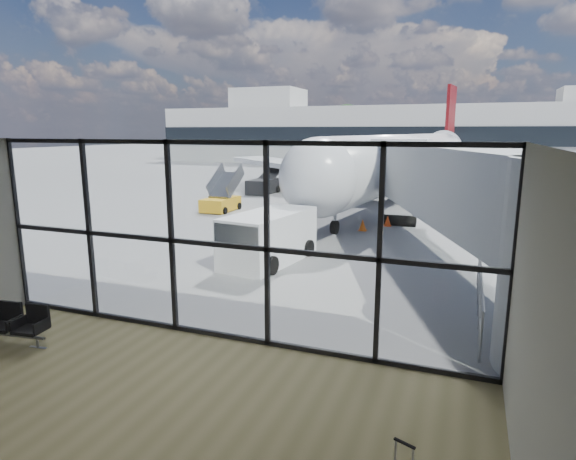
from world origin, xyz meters
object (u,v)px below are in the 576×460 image
Objects in this scene: seating_row at (7,321)px; service_van at (267,237)px; belt_loader at (264,185)px; mobile_stairs at (221,202)px; airliner at (409,160)px.

service_van reaches higher than seating_row.
belt_loader is (-5.09, 26.05, 0.13)m from seating_row.
service_van is 1.41× the size of mobile_stairs.
service_van is (2.81, 8.26, 0.43)m from seating_row.
airliner is 10.97× the size of mobile_stairs.
seating_row is 26.54m from belt_loader.
airliner is 13.49m from mobile_stairs.
mobile_stairs is at bearing -129.56° from airliner.
mobile_stairs reaches higher than belt_loader.
airliner reaches higher than service_van.
airliner is 7.80× the size of service_van.
seating_row is 18.30m from mobile_stairs.
mobile_stairs is at bearing 134.63° from service_van.
seating_row is at bearing -77.30° from mobile_stairs.
airliner reaches higher than mobile_stairs.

